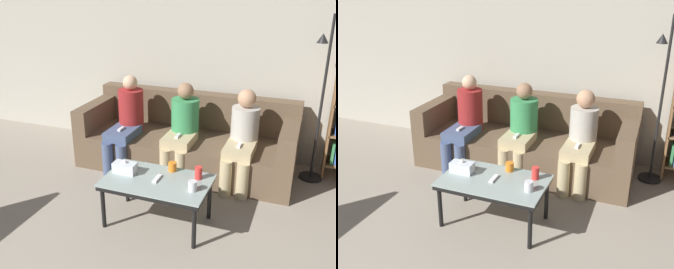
# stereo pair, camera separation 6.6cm
# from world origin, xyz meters

# --- Properties ---
(wall_back) EXTENTS (12.00, 0.06, 2.60)m
(wall_back) POSITION_xyz_m (0.00, 4.20, 1.30)
(wall_back) COLOR #B7B2A3
(wall_back) RESTS_ON ground_plane
(couch) EXTENTS (2.56, 0.98, 0.85)m
(couch) POSITION_xyz_m (0.00, 3.64, 0.30)
(couch) COLOR brown
(couch) RESTS_ON ground_plane
(coffee_table) EXTENTS (0.98, 0.59, 0.46)m
(coffee_table) POSITION_xyz_m (0.13, 2.35, 0.41)
(coffee_table) COLOR #8C9E99
(coffee_table) RESTS_ON ground_plane
(cup_near_left) EXTENTS (0.08, 0.08, 0.09)m
(cup_near_left) POSITION_xyz_m (0.20, 2.57, 0.50)
(cup_near_left) COLOR orange
(cup_near_left) RESTS_ON coffee_table
(cup_near_right) EXTENTS (0.07, 0.07, 0.12)m
(cup_near_right) POSITION_xyz_m (0.47, 2.51, 0.52)
(cup_near_right) COLOR red
(cup_near_right) RESTS_ON coffee_table
(cup_far_center) EXTENTS (0.08, 0.08, 0.09)m
(cup_far_center) POSITION_xyz_m (0.49, 2.28, 0.51)
(cup_far_center) COLOR silver
(cup_far_center) RESTS_ON coffee_table
(tissue_box) EXTENTS (0.22, 0.12, 0.13)m
(tissue_box) POSITION_xyz_m (-0.21, 2.38, 0.51)
(tissue_box) COLOR silver
(tissue_box) RESTS_ON coffee_table
(game_remote) EXTENTS (0.04, 0.15, 0.02)m
(game_remote) POSITION_xyz_m (0.13, 2.35, 0.47)
(game_remote) COLOR white
(game_remote) RESTS_ON coffee_table
(standing_lamp) EXTENTS (0.31, 0.26, 1.86)m
(standing_lamp) POSITION_xyz_m (1.48, 3.83, 1.14)
(standing_lamp) COLOR black
(standing_lamp) RESTS_ON ground_plane
(seated_person_left_end) EXTENTS (0.31, 0.69, 1.10)m
(seated_person_left_end) POSITION_xyz_m (-0.70, 3.41, 0.58)
(seated_person_left_end) COLOR #47567A
(seated_person_left_end) RESTS_ON ground_plane
(seated_person_mid_left) EXTENTS (0.32, 0.64, 1.08)m
(seated_person_mid_left) POSITION_xyz_m (0.00, 3.43, 0.57)
(seated_person_mid_left) COLOR tan
(seated_person_mid_left) RESTS_ON ground_plane
(seated_person_mid_right) EXTENTS (0.31, 0.67, 1.07)m
(seated_person_mid_right) POSITION_xyz_m (0.70, 3.41, 0.56)
(seated_person_mid_right) COLOR tan
(seated_person_mid_right) RESTS_ON ground_plane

